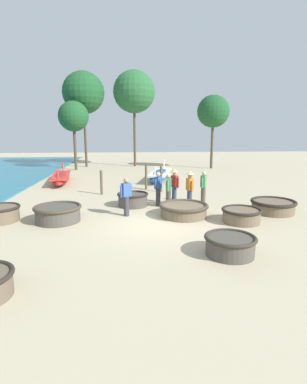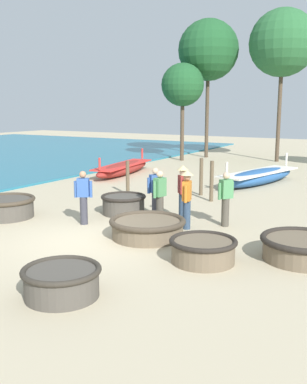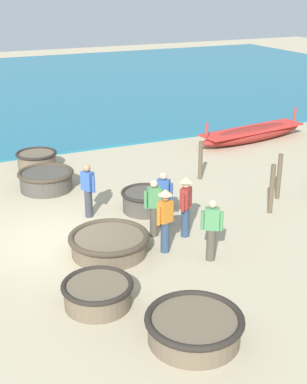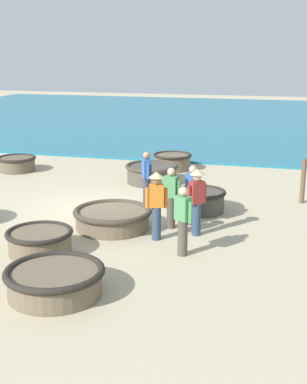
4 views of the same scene
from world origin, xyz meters
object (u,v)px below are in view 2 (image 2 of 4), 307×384
(fisherman_standing_right, at_px, (187,195))
(tree_rightmost, at_px, (208,50))
(coracle_beside_post, at_px, (6,207))
(coracle_nearest, at_px, (62,281))
(fisherman_standing_left, at_px, (160,196))
(fisherman_hauling, at_px, (183,189))
(fisherman_by_coracle, at_px, (155,192))
(mooring_post_shoreline, at_px, (212,181))
(coracle_weathered, at_px, (303,247))
(long_boat_red_hull, at_px, (123,168))
(coracle_center, at_px, (123,204))
(fisherman_crouching, at_px, (226,198))
(mooring_post_inland, at_px, (201,177))
(fisherman_with_hat, at_px, (83,196))
(coracle_far_right, at_px, (147,227))
(tree_left_mid, at_px, (283,43))
(mooring_post_mid_beach, at_px, (128,178))
(tree_tall_back, at_px, (183,85))
(long_boat_green_hull, at_px, (259,177))
(coracle_far_left, at_px, (203,249))

(fisherman_standing_right, relative_size, tree_rightmost, 0.19)
(coracle_beside_post, height_order, coracle_nearest, coracle_beside_post)
(fisherman_standing_left, height_order, fisherman_hauling, fisherman_hauling)
(fisherman_by_coracle, relative_size, mooring_post_shoreline, 1.06)
(coracle_weathered, height_order, long_boat_red_hull, long_boat_red_hull)
(coracle_center, xyz_separation_m, long_boat_red_hull, (-4.75, 7.00, -0.01))
(fisherman_crouching, height_order, mooring_post_inland, fisherman_crouching)
(coracle_nearest, bearing_deg, coracle_weathered, 51.85)
(fisherman_with_hat, bearing_deg, fisherman_standing_right, 20.40)
(coracle_far_right, relative_size, coracle_center, 1.40)
(mooring_post_shoreline, bearing_deg, fisherman_with_hat, -111.79)
(coracle_nearest, bearing_deg, mooring_post_inland, 99.98)
(fisherman_crouching, bearing_deg, coracle_weathered, -35.99)
(fisherman_crouching, xyz_separation_m, tree_left_mid, (-2.90, 16.20, 6.27))
(fisherman_standing_left, xyz_separation_m, mooring_post_mid_beach, (-3.26, 3.22, -0.17))
(coracle_beside_post, relative_size, mooring_post_inland, 1.24)
(fisherman_by_coracle, height_order, tree_tall_back, tree_tall_back)
(long_boat_green_hull, xyz_separation_m, mooring_post_shoreline, (-0.38, -4.39, 0.39))
(tree_left_mid, bearing_deg, tree_rightmost, -179.22)
(long_boat_green_hull, relative_size, tree_left_mid, 0.61)
(coracle_center, height_order, mooring_post_mid_beach, mooring_post_mid_beach)
(fisherman_hauling, relative_size, fisherman_standing_right, 1.00)
(coracle_weathered, xyz_separation_m, fisherman_with_hat, (-6.21, -0.01, 0.54))
(coracle_center, bearing_deg, coracle_weathered, -15.46)
(mooring_post_shoreline, xyz_separation_m, tree_left_mid, (-1.19, 13.21, 6.37))
(fisherman_hauling, height_order, fisherman_with_hat, fisherman_hauling)
(fisherman_with_hat, bearing_deg, mooring_post_shoreline, 68.21)
(fisherman_standing_right, xyz_separation_m, tree_left_mid, (-2.06, 17.02, 6.15))
(coracle_far_left, xyz_separation_m, coracle_beside_post, (-6.95, 0.68, 0.05))
(coracle_nearest, height_order, mooring_post_shoreline, mooring_post_shoreline)
(fisherman_standing_left, relative_size, tree_rightmost, 0.18)
(coracle_center, xyz_separation_m, fisherman_by_coracle, (1.18, 0.00, 0.50))
(fisherman_by_coracle, bearing_deg, coracle_far_left, -45.09)
(coracle_weathered, xyz_separation_m, mooring_post_shoreline, (-4.26, 4.86, 0.44))
(coracle_weathered, bearing_deg, long_boat_red_hull, 141.01)
(coracle_beside_post, bearing_deg, fisherman_by_coracle, 28.60)
(coracle_center, height_order, long_boat_red_hull, long_boat_red_hull)
(fisherman_with_hat, bearing_deg, tree_left_mid, 87.63)
(tree_tall_back, distance_m, tree_rightmost, 3.40)
(long_boat_red_hull, bearing_deg, tree_tall_back, 91.37)
(coracle_far_right, height_order, coracle_center, coracle_center)
(coracle_center, height_order, coracle_nearest, coracle_center)
(mooring_post_inland, bearing_deg, mooring_post_mid_beach, -152.31)
(mooring_post_shoreline, bearing_deg, tree_rightmost, 114.41)
(mooring_post_inland, distance_m, tree_tall_back, 12.07)
(fisherman_standing_right, bearing_deg, tree_left_mid, 96.92)
(mooring_post_mid_beach, bearing_deg, tree_left_mid, 81.15)
(coracle_far_left, xyz_separation_m, fisherman_with_hat, (-4.35, 1.25, 0.54))
(tree_left_mid, bearing_deg, coracle_far_right, -85.13)
(coracle_beside_post, bearing_deg, tree_rightmost, 94.35)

